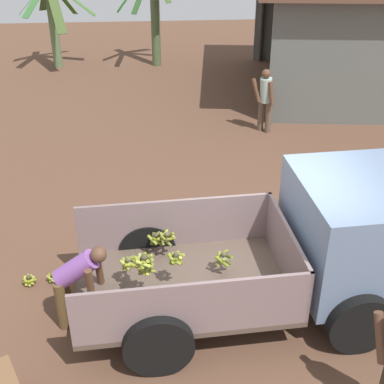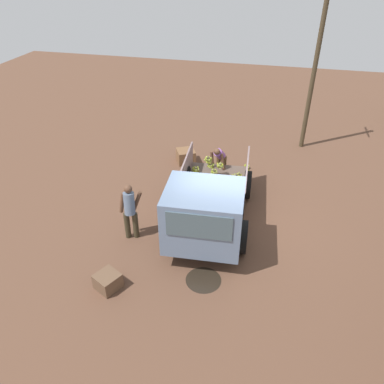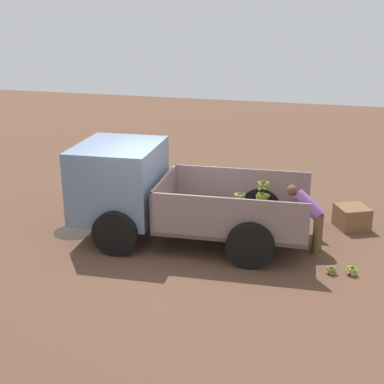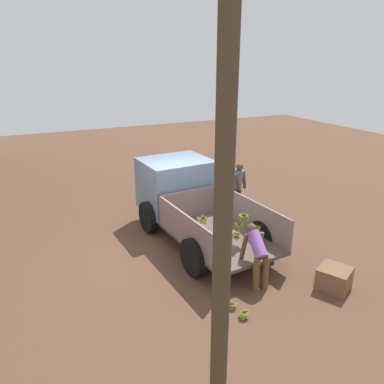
{
  "view_description": "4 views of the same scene",
  "coord_description": "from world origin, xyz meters",
  "views": [
    {
      "loc": [
        -1.5,
        -6.34,
        5.32
      ],
      "look_at": [
        -1.03,
        0.15,
        1.54
      ],
      "focal_mm": 50.0,
      "sensor_mm": 36.0,
      "label": 1
    },
    {
      "loc": [
        8.45,
        1.03,
        6.75
      ],
      "look_at": [
        0.52,
        -0.9,
        1.39
      ],
      "focal_mm": 35.0,
      "sensor_mm": 36.0,
      "label": 2
    },
    {
      "loc": [
        -3.13,
        9.16,
        4.51
      ],
      "look_at": [
        -0.43,
        -0.23,
        1.14
      ],
      "focal_mm": 50.0,
      "sensor_mm": 36.0,
      "label": 3
    },
    {
      "loc": [
        -8.4,
        3.6,
        4.67
      ],
      "look_at": [
        -0.22,
        -0.3,
        1.41
      ],
      "focal_mm": 35.0,
      "sensor_mm": 36.0,
      "label": 4
    }
  ],
  "objects": [
    {
      "name": "mud_patch_0",
      "position": [
        2.17,
        -0.21,
        0.0
      ],
      "size": [
        0.87,
        0.87,
        0.01
      ],
      "primitive_type": "cylinder",
      "color": "black",
      "rests_on": "ground"
    },
    {
      "name": "person_foreground_visitor",
      "position": [
        1.01,
        -2.48,
        0.91
      ],
      "size": [
        0.5,
        0.64,
        1.63
      ],
      "rotation": [
        0.0,
        0.0,
        3.43
      ],
      "color": "#383120",
      "rests_on": "ground"
    },
    {
      "name": "banana_bunch_on_ground_0",
      "position": [
        -3.51,
        0.17,
        0.1
      ],
      "size": [
        0.22,
        0.22,
        0.18
      ],
      "color": "#433C2B",
      "rests_on": "ground"
    },
    {
      "name": "cargo_truck",
      "position": [
        0.72,
        -0.47,
        1.04
      ],
      "size": [
        4.79,
        2.46,
        1.93
      ],
      "rotation": [
        0.0,
        0.0,
        0.07
      ],
      "color": "brown",
      "rests_on": "ground"
    },
    {
      "name": "wooden_crate_1",
      "position": [
        2.92,
        -2.34,
        0.2
      ],
      "size": [
        0.7,
        0.7,
        0.39
      ],
      "primitive_type": "cube",
      "rotation": [
        0.0,
        0.0,
        5.81
      ],
      "color": "brown",
      "rests_on": "ground"
    },
    {
      "name": "person_worker_loading",
      "position": [
        -2.63,
        -0.7,
        0.76
      ],
      "size": [
        0.76,
        0.56,
        1.29
      ],
      "rotation": [
        0.0,
        0.0,
        -0.14
      ],
      "color": "brown",
      "rests_on": "ground"
    },
    {
      "name": "ground",
      "position": [
        0.0,
        0.0,
        0.0
      ],
      "size": [
        36.0,
        36.0,
        0.0
      ],
      "primitive_type": "plane",
      "color": "brown"
    },
    {
      "name": "wooden_crate_0",
      "position": [
        -3.49,
        -2.11,
        0.24
      ],
      "size": [
        0.84,
        0.84,
        0.48
      ],
      "primitive_type": "cube",
      "rotation": [
        0.0,
        0.0,
        2.04
      ],
      "color": "brown",
      "rests_on": "ground"
    },
    {
      "name": "banana_bunch_on_ground_1",
      "position": [
        -3.16,
        0.22,
        0.08
      ],
      "size": [
        0.2,
        0.21,
        0.15
      ],
      "color": "brown",
      "rests_on": "ground"
    }
  ]
}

